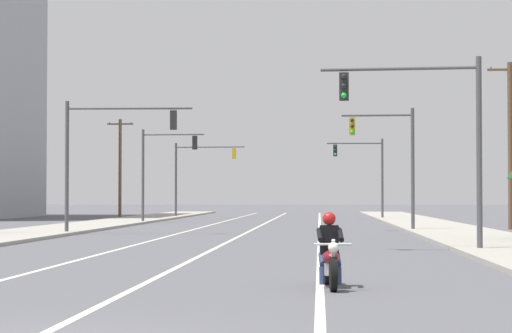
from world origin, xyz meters
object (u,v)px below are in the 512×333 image
utility_pole_right_far (510,141)px  utility_pole_left_far (120,166)px  motorcycle_with_rider (330,257)px  traffic_signal_far_right (366,166)px  traffic_signal_mid_right (393,152)px  traffic_signal_near_right (432,123)px  traffic_signal_near_left (104,145)px  traffic_signal_mid_left (160,162)px  traffic_signal_far_left (196,167)px

utility_pole_right_far → utility_pole_left_far: utility_pole_right_far is taller
motorcycle_with_rider → traffic_signal_far_right: 57.83m
motorcycle_with_rider → traffic_signal_mid_right: size_ratio=0.35×
traffic_signal_far_right → utility_pole_left_far: (-20.32, 5.67, 0.27)m
traffic_signal_near_right → traffic_signal_mid_right: (0.09, 18.43, -0.09)m
traffic_signal_near_left → traffic_signal_near_right: bearing=-45.4°
traffic_signal_mid_left → traffic_signal_far_left: size_ratio=1.00×
traffic_signal_mid_left → traffic_signal_far_left: same height
utility_pole_right_far → utility_pole_left_far: bearing=133.1°
traffic_signal_far_left → utility_pole_left_far: utility_pole_left_far is taller
traffic_signal_near_right → traffic_signal_mid_right: 18.43m
traffic_signal_mid_right → traffic_signal_mid_left: bearing=133.5°
traffic_signal_mid_right → traffic_signal_mid_left: (-14.18, 14.95, 0.04)m
traffic_signal_mid_right → utility_pole_left_far: utility_pole_left_far is taller
utility_pole_right_far → traffic_signal_near_right: bearing=-106.7°
traffic_signal_far_left → utility_pole_left_far: bearing=174.8°
traffic_signal_near_left → motorcycle_with_rider: bearing=-68.8°
traffic_signal_near_left → utility_pole_right_far: 21.78m
utility_pole_right_far → utility_pole_left_far: 39.38m
traffic_signal_far_left → utility_pole_right_far: utility_pole_right_far is taller
traffic_signal_mid_left → traffic_signal_far_right: same height
traffic_signal_mid_right → utility_pole_left_far: 38.22m
traffic_signal_near_left → traffic_signal_far_left: 36.41m
utility_pole_right_far → traffic_signal_mid_left: bearing=151.1°
traffic_signal_near_right → traffic_signal_mid_left: size_ratio=1.00×
traffic_signal_near_left → utility_pole_right_far: bearing=22.2°
motorcycle_with_rider → traffic_signal_near_left: size_ratio=0.35×
traffic_signal_mid_left → utility_pole_right_far: bearing=-28.9°
traffic_signal_mid_right → utility_pole_right_far: size_ratio=0.69×
traffic_signal_far_right → utility_pole_left_far: 21.10m
traffic_signal_near_right → traffic_signal_mid_left: bearing=112.9°
motorcycle_with_rider → utility_pole_left_far: (-16.91, 63.29, 3.74)m
traffic_signal_far_left → utility_pole_right_far: 34.79m
traffic_signal_mid_left → utility_pole_right_far: size_ratio=0.69×
traffic_signal_far_right → utility_pole_right_far: bearing=-74.1°
traffic_signal_far_left → motorcycle_with_rider: bearing=-80.6°
motorcycle_with_rider → traffic_signal_near_left: (-10.18, 26.29, 3.58)m
motorcycle_with_rider → utility_pole_right_far: utility_pole_right_far is taller
traffic_signal_near_left → utility_pole_left_far: (-6.73, 37.00, 0.17)m
traffic_signal_far_right → utility_pole_left_far: bearing=164.4°
traffic_signal_mid_right → utility_pole_right_far: 7.44m
traffic_signal_near_left → traffic_signal_far_right: 34.15m
utility_pole_left_far → traffic_signal_near_right: bearing=-68.2°
traffic_signal_near_right → utility_pole_right_far: size_ratio=0.69×
traffic_signal_near_right → motorcycle_with_rider: bearing=-105.1°
traffic_signal_far_right → utility_pole_right_far: (6.56, -23.11, 0.64)m
traffic_signal_near_left → traffic_signal_far_left: (-0.22, 36.41, -0.01)m
traffic_signal_far_left → traffic_signal_near_left: bearing=-89.6°
traffic_signal_mid_right → traffic_signal_far_right: size_ratio=1.00×
traffic_signal_far_left → traffic_signal_mid_left: bearing=-91.0°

